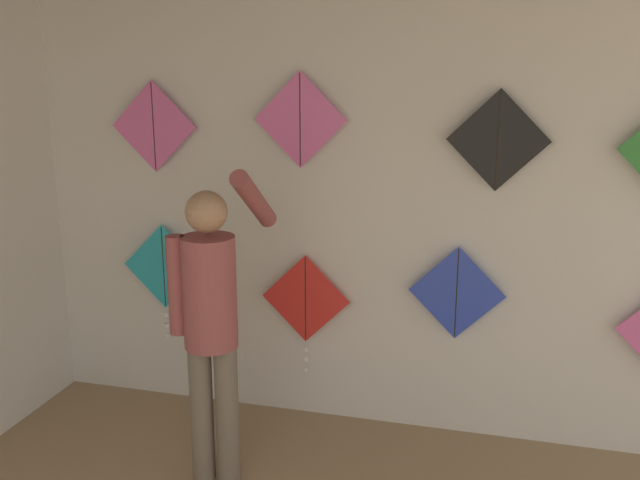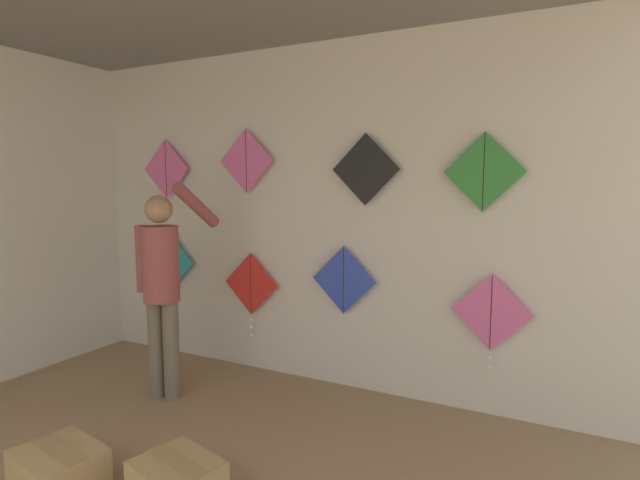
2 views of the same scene
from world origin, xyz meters
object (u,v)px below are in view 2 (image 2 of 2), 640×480
at_px(cardboard_box, 59,470).
at_px(kite_6, 365,169).
at_px(kite_1, 251,288).
at_px(kite_5, 246,161).
at_px(kite_0, 170,266).
at_px(kite_4, 166,169).
at_px(kite_7, 484,172).
at_px(kite_3, 491,316).
at_px(kite_2, 344,280).
at_px(shopkeeper, 162,278).

distance_m(cardboard_box, kite_6, 2.76).
xyz_separation_m(kite_1, kite_5, (-0.03, 0.00, 1.12)).
xyz_separation_m(kite_0, kite_5, (0.92, 0.00, 0.99)).
relative_size(kite_4, kite_7, 1.00).
distance_m(cardboard_box, kite_3, 2.85).
height_order(kite_3, kite_5, kite_5).
relative_size(cardboard_box, kite_0, 0.67).
height_order(kite_3, kite_6, kite_6).
xyz_separation_m(kite_5, kite_7, (1.98, 0.00, -0.11)).
distance_m(cardboard_box, kite_7, 3.17).
bearing_deg(kite_4, kite_1, -0.06).
relative_size(kite_2, kite_7, 1.00).
bearing_deg(kite_6, kite_3, -0.04).
bearing_deg(kite_0, shopkeeper, -49.53).
bearing_deg(shopkeeper, kite_6, 21.02).
distance_m(shopkeeper, cardboard_box, 1.49).
distance_m(shopkeeper, kite_5, 1.23).
distance_m(kite_0, kite_1, 0.95).
bearing_deg(kite_5, shopkeeper, -107.64).
relative_size(shopkeeper, kite_0, 2.22).
relative_size(kite_1, kite_2, 1.38).
relative_size(kite_0, kite_5, 1.38).
distance_m(cardboard_box, kite_0, 2.34).
relative_size(cardboard_box, kite_4, 0.92).
height_order(cardboard_box, kite_5, kite_5).
xyz_separation_m(cardboard_box, kite_7, (1.88, 1.96, 1.64)).
bearing_deg(kite_2, kite_5, 180.00).
relative_size(shopkeeper, kite_2, 3.06).
bearing_deg(kite_1, kite_6, 0.05).
bearing_deg(kite_2, shopkeeper, -146.42).
relative_size(cardboard_box, kite_7, 0.92).
relative_size(kite_5, kite_6, 1.00).
relative_size(cardboard_box, kite_3, 0.74).
bearing_deg(kite_2, kite_1, -179.94).
xyz_separation_m(shopkeeper, kite_5, (0.25, 0.78, 0.92)).
height_order(cardboard_box, kite_3, kite_3).
distance_m(cardboard_box, kite_2, 2.27).
xyz_separation_m(kite_2, kite_3, (1.14, -0.00, -0.15)).
bearing_deg(kite_2, kite_0, -179.97).
bearing_deg(kite_6, kite_1, -179.95).
height_order(kite_0, kite_6, kite_6).
height_order(kite_2, kite_7, kite_7).
height_order(kite_1, kite_4, kite_4).
relative_size(kite_0, kite_6, 1.38).
height_order(shopkeeper, kite_0, shopkeeper).
xyz_separation_m(shopkeeper, kite_0, (-0.67, 0.78, -0.07)).
height_order(shopkeeper, kite_2, shopkeeper).
bearing_deg(cardboard_box, kite_7, 46.20).
bearing_deg(kite_6, kite_5, 180.00).
xyz_separation_m(cardboard_box, kite_0, (-1.02, 1.96, 0.76)).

